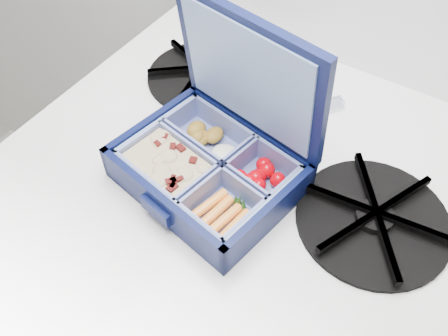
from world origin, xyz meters
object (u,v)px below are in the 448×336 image
Objects in this scene: burner_grate at (375,216)px; fork at (281,120)px; bento_box at (208,170)px; stove at (248,321)px.

fork is at bearing 152.45° from burner_grate.
bento_box is 1.14× the size of burner_grate.
fork is at bearing 106.00° from stove.
stove is at bearing 54.09° from bento_box.
burner_grate is (0.20, 0.06, -0.01)m from bento_box.
burner_grate is at bearing 2.52° from stove.
burner_grate is at bearing 26.54° from bento_box.
fork is (-0.17, 0.09, -0.01)m from burner_grate.
stove is 5.65× the size of fork.
bento_box is (-0.05, -0.05, 0.52)m from stove.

